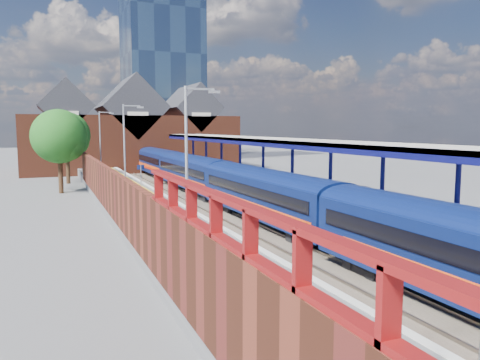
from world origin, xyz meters
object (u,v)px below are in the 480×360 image
at_px(lamp_post_d, 102,141).
at_px(parked_car_silver, 359,196).
at_px(parked_car_blue, 323,190).
at_px(lamp_post_b, 190,162).
at_px(platform_sign, 141,175).
at_px(train, 223,180).
at_px(lamp_post_c, 126,147).
at_px(parked_car_dark, 474,228).

bearing_deg(lamp_post_d, parked_car_silver, -59.20).
relative_size(parked_car_silver, parked_car_blue, 0.99).
height_order(lamp_post_b, platform_sign, lamp_post_b).
bearing_deg(lamp_post_d, train, -62.18).
xyz_separation_m(lamp_post_d, platform_sign, (1.36, -14.00, -2.30)).
distance_m(train, lamp_post_b, 19.04).
bearing_deg(lamp_post_c, lamp_post_b, -90.00).
bearing_deg(parked_car_silver, lamp_post_c, 48.60).
bearing_deg(lamp_post_b, parked_car_silver, 28.94).
bearing_deg(parked_car_blue, lamp_post_b, 134.57).
distance_m(lamp_post_b, platform_sign, 18.20).
xyz_separation_m(lamp_post_b, platform_sign, (1.36, 18.00, -2.30)).
bearing_deg(lamp_post_b, parked_car_blue, 40.30).
bearing_deg(lamp_post_c, lamp_post_d, 90.00).
relative_size(train, parked_car_blue, 15.00).
height_order(lamp_post_b, parked_car_dark, lamp_post_b).
distance_m(lamp_post_b, lamp_post_c, 16.00).
height_order(platform_sign, parked_car_silver, platform_sign).
height_order(lamp_post_d, parked_car_blue, lamp_post_d).
distance_m(platform_sign, parked_car_silver, 16.46).
xyz_separation_m(parked_car_silver, parked_car_dark, (-1.22, -10.36, -0.09)).
xyz_separation_m(lamp_post_c, parked_car_silver, (14.35, -8.07, -3.28)).
xyz_separation_m(train, lamp_post_c, (-7.86, -1.11, 2.87)).
height_order(train, lamp_post_b, lamp_post_b).
relative_size(lamp_post_b, parked_car_dark, 1.63).
distance_m(train, platform_sign, 6.58).
xyz_separation_m(lamp_post_d, parked_car_silver, (14.35, -24.07, -3.28)).
bearing_deg(lamp_post_b, lamp_post_d, 90.00).
distance_m(parked_car_dark, parked_car_blue, 14.24).
height_order(train, parked_car_silver, train).
bearing_deg(parked_car_dark, parked_car_blue, -3.60).
bearing_deg(platform_sign, parked_car_silver, -37.78).
relative_size(train, lamp_post_d, 9.42).
height_order(lamp_post_b, parked_car_blue, lamp_post_b).
relative_size(lamp_post_d, parked_car_dark, 1.63).
distance_m(lamp_post_c, lamp_post_d, 16.00).
bearing_deg(platform_sign, parked_car_blue, -26.37).
bearing_deg(platform_sign, lamp_post_b, -94.33).
height_order(lamp_post_b, parked_car_silver, lamp_post_b).
height_order(platform_sign, parked_car_dark, platform_sign).
bearing_deg(parked_car_blue, lamp_post_d, 38.78).
relative_size(lamp_post_d, parked_car_blue, 1.59).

